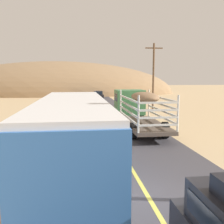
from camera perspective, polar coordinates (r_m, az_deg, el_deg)
name	(u,v)px	position (r m, az deg, el deg)	size (l,w,h in m)	color
ground_plane	(149,200)	(9.14, 8.34, -18.73)	(240.00, 240.00, 0.00)	tan
road_surface	(149,199)	(9.14, 8.34, -18.67)	(8.00, 120.00, 0.02)	#423F44
road_centre_line	(149,199)	(9.13, 8.34, -18.61)	(0.16, 117.60, 0.00)	#D8CC4C
livestock_truck	(135,105)	(21.29, 5.05, 1.60)	(2.53, 9.70, 3.02)	#3F7F4C
bus	(73,138)	(10.00, -8.72, -5.75)	(2.54, 10.00, 3.21)	#3872C6
car_far	(98,95)	(48.77, -3.12, 3.79)	(1.80, 4.40, 1.46)	black
power_pole_mid	(153,74)	(32.97, 9.21, 8.28)	(2.20, 0.24, 8.25)	brown
distant_hill	(58,94)	(64.15, -12.01, 3.97)	(57.74, 23.67, 15.73)	#957553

